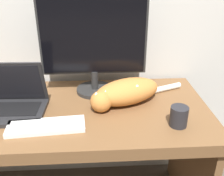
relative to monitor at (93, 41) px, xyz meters
The scene contains 6 objects.
desk 0.52m from the monitor, 129.89° to the right, with size 1.49×0.69×0.75m.
monitor is the anchor object (origin of this frame).
laptop 0.53m from the monitor, 153.94° to the right, with size 0.34×0.26×0.25m.
external_keyboard 0.51m from the monitor, 121.32° to the right, with size 0.35×0.15×0.02m.
cat 0.32m from the monitor, 43.94° to the right, with size 0.54×0.33×0.13m.
coffee_mug 0.59m from the monitor, 44.81° to the right, with size 0.08×0.08×0.10m.
Camera 1 is at (0.17, -0.83, 1.43)m, focal length 42.00 mm.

